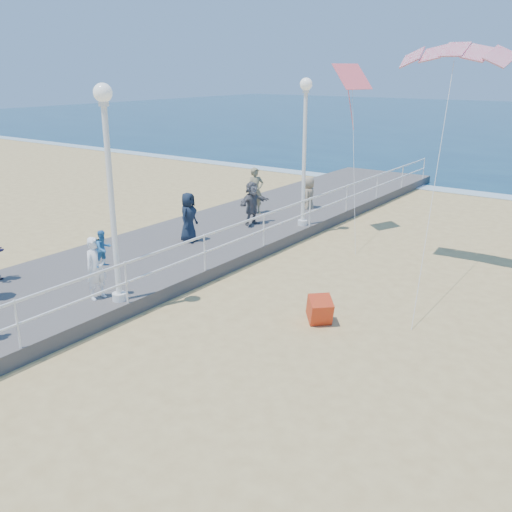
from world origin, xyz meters
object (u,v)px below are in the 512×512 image
Objects in this scene: lamp_post_far at (305,137)px; spectator_5 at (252,203)px; spectator_6 at (256,191)px; beach_walker_c at (309,197)px; toddler_held at (103,249)px; woman_holding_toddler at (96,268)px; spectator_4 at (188,217)px; box_kite at (320,312)px; lamp_post_mid at (109,173)px.

spectator_5 is (-1.61, -1.02, -2.44)m from lamp_post_far.
spectator_6 is 1.08× the size of beach_walker_c.
lamp_post_far is at bearing 1.84° from toddler_held.
woman_holding_toddler is 5.36m from spectator_4.
lamp_post_far is 8.53m from box_kite.
spectator_4 is (-1.51, 5.15, 0.03)m from woman_holding_toddler.
toddler_held is (0.15, 0.15, 0.51)m from woman_holding_toddler.
lamp_post_mid is 10.06m from spectator_6.
spectator_4 is (-2.06, 4.94, -2.42)m from lamp_post_mid.
toddler_held reaches higher than woman_holding_toddler.
lamp_post_far is at bearing 80.80° from box_kite.
spectator_4 reaches higher than woman_holding_toddler.
toddler_held is 5.64m from box_kite.
spectator_5 is (-1.06, 8.19, 0.01)m from woman_holding_toddler.
spectator_5 is 1.74m from spectator_6.
woman_holding_toddler is at bearing -166.61° from spectator_5.
spectator_6 reaches higher than beach_walker_c.
spectator_6 reaches higher than box_kite.
woman_holding_toddler is 9.86m from spectator_6.
box_kite is (6.47, -2.42, -0.95)m from spectator_4.
woman_holding_toddler reaches higher than box_kite.
spectator_6 is at bearing -7.67° from spectator_4.
box_kite is at bearing -56.87° from woman_holding_toddler.
lamp_post_mid is 1.98m from toddler_held.
spectator_5 is 0.95× the size of beach_walker_c.
spectator_4 is 1.03× the size of spectator_5.
beach_walker_c is at bearing 78.65° from box_kite.
lamp_post_far is 5.15m from spectator_4.
toddler_held is 0.58× the size of spectator_5.
spectator_5 is at bearing -21.75° from spectator_4.
box_kite is (4.81, 2.57, -1.42)m from toddler_held.
spectator_4 is (-1.66, 5.00, -0.48)m from toddler_held.
lamp_post_far reaches higher than toddler_held.
lamp_post_mid is at bearing -162.59° from spectator_5.
spectator_4 is at bearing 20.69° from woman_holding_toddler.
toddler_held reaches higher than beach_walker_c.
toddler_held is 11.63m from beach_walker_c.
lamp_post_far is at bearing -40.25° from spectator_4.
lamp_post_mid is 9.00m from lamp_post_far.
lamp_post_mid is 11.91m from beach_walker_c.
lamp_post_mid is at bearing -131.71° from spectator_6.
spectator_4 reaches higher than spectator_5.
spectator_6 is (-2.51, 9.46, -2.33)m from lamp_post_mid.
box_kite is at bearing -57.49° from toddler_held.
woman_holding_toddler is 8.25m from spectator_5.
spectator_5 is (0.45, 3.04, -0.02)m from spectator_4.
lamp_post_mid is 2.51m from woman_holding_toddler.
lamp_post_far reaches higher than box_kite.
lamp_post_mid is at bearing -90.00° from lamp_post_far.
spectator_5 is at bearing -115.32° from spectator_6.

